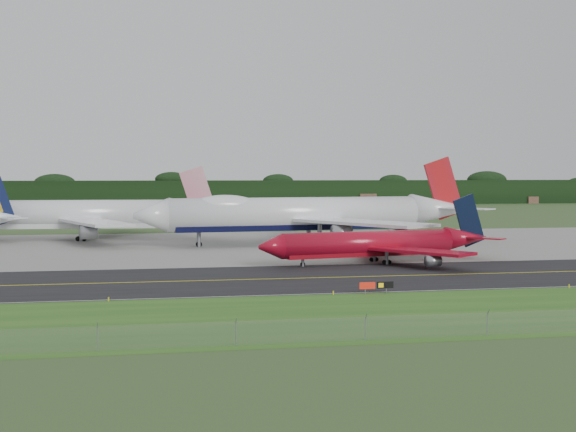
# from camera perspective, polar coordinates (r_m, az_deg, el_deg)

# --- Properties ---
(ground) EXTENTS (600.00, 600.00, 0.00)m
(ground) POSITION_cam_1_polar(r_m,az_deg,el_deg) (122.28, 1.87, -4.17)
(ground) COLOR #345125
(ground) RESTS_ON ground
(grass_verge) EXTENTS (400.00, 30.00, 0.01)m
(grass_verge) POSITION_cam_1_polar(r_m,az_deg,el_deg) (88.85, 6.89, -6.92)
(grass_verge) COLOR #255619
(grass_verge) RESTS_ON ground
(taxiway) EXTENTS (400.00, 32.00, 0.02)m
(taxiway) POSITION_cam_1_polar(r_m,az_deg,el_deg) (118.41, 2.30, -4.41)
(taxiway) COLOR black
(taxiway) RESTS_ON ground
(apron) EXTENTS (400.00, 78.00, 0.01)m
(apron) POSITION_cam_1_polar(r_m,az_deg,el_deg) (172.11, -1.88, -2.08)
(apron) COLOR gray
(apron) RESTS_ON ground
(taxiway_centreline) EXTENTS (400.00, 0.40, 0.00)m
(taxiway_centreline) POSITION_cam_1_polar(r_m,az_deg,el_deg) (118.41, 2.30, -4.40)
(taxiway_centreline) COLOR yellow
(taxiway_centreline) RESTS_ON taxiway
(taxiway_edge_line) EXTENTS (400.00, 0.25, 0.00)m
(taxiway_edge_line) POSITION_cam_1_polar(r_m,az_deg,el_deg) (103.53, 4.26, -5.48)
(taxiway_edge_line) COLOR silver
(taxiway_edge_line) RESTS_ON taxiway
(perimeter_fence) EXTENTS (320.00, 0.10, 320.00)m
(perimeter_fence) POSITION_cam_1_polar(r_m,az_deg,el_deg) (76.58, 9.89, -7.72)
(perimeter_fence) COLOR slate
(perimeter_fence) RESTS_ON ground
(horizon_treeline) EXTENTS (700.00, 25.00, 12.00)m
(horizon_treeline) POSITION_cam_1_polar(r_m,az_deg,el_deg) (393.13, -6.96, 1.57)
(horizon_treeline) COLOR black
(horizon_treeline) RESTS_ON ground
(jet_ba_747) EXTENTS (76.63, 63.16, 19.25)m
(jet_ba_747) POSITION_cam_1_polar(r_m,az_deg,el_deg) (173.24, 1.35, 0.12)
(jet_ba_747) COLOR white
(jet_ba_747) RESTS_ON ground
(jet_red_737) EXTENTS (43.51, 35.02, 11.79)m
(jet_red_737) POSITION_cam_1_polar(r_m,az_deg,el_deg) (138.25, 6.55, -2.00)
(jet_red_737) COLOR maroon
(jet_red_737) RESTS_ON ground
(jet_star_tail) EXTENTS (65.17, 54.36, 17.18)m
(jet_star_tail) POSITION_cam_1_polar(r_m,az_deg,el_deg) (190.84, -14.44, 0.05)
(jet_star_tail) COLOR silver
(jet_star_tail) RESTS_ON ground
(taxiway_sign) EXTENTS (4.56, 0.40, 1.52)m
(taxiway_sign) POSITION_cam_1_polar(r_m,az_deg,el_deg) (103.17, 6.30, -4.93)
(taxiway_sign) COLOR slate
(taxiway_sign) RESTS_ON ground
(edge_marker_left) EXTENTS (0.16, 0.16, 0.50)m
(edge_marker_left) POSITION_cam_1_polar(r_m,az_deg,el_deg) (99.03, -12.65, -5.80)
(edge_marker_left) COLOR yellow
(edge_marker_left) RESTS_ON ground
(edge_marker_center) EXTENTS (0.16, 0.16, 0.50)m
(edge_marker_center) POSITION_cam_1_polar(r_m,az_deg,el_deg) (102.00, 3.24, -5.48)
(edge_marker_center) COLOR yellow
(edge_marker_center) RESTS_ON ground
(edge_marker_right) EXTENTS (0.16, 0.16, 0.50)m
(edge_marker_right) POSITION_cam_1_polar(r_m,az_deg,el_deg) (114.34, 19.36, -4.72)
(edge_marker_right) COLOR yellow
(edge_marker_right) RESTS_ON ground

